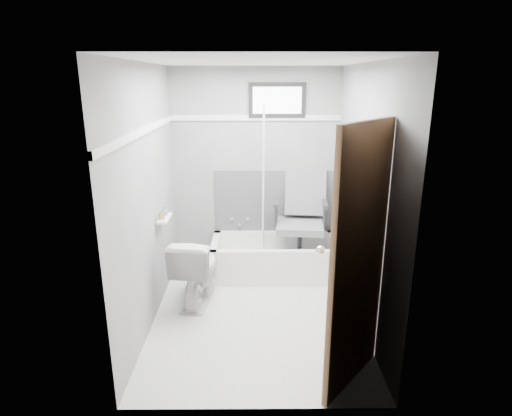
{
  "coord_description": "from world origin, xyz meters",
  "views": [
    {
      "loc": [
        -0.03,
        -3.8,
        2.26
      ],
      "look_at": [
        0.0,
        0.35,
        1.0
      ],
      "focal_mm": 30.0,
      "sensor_mm": 36.0,
      "label": 1
    }
  ],
  "objects_px": {
    "door": "(408,280)",
    "soap_bottle_a": "(162,214)",
    "bathtub": "(275,257)",
    "office_chair": "(300,219)",
    "soap_bottle_b": "(164,211)",
    "toilet": "(196,270)"
  },
  "relations": [
    {
      "from": "office_chair",
      "to": "toilet",
      "type": "xyz_separation_m",
      "value": [
        -1.14,
        -0.71,
        -0.31
      ]
    },
    {
      "from": "door",
      "to": "soap_bottle_a",
      "type": "relative_size",
      "value": 18.76
    },
    {
      "from": "office_chair",
      "to": "soap_bottle_b",
      "type": "bearing_deg",
      "value": -153.0
    },
    {
      "from": "toilet",
      "to": "soap_bottle_b",
      "type": "distance_m",
      "value": 0.69
    },
    {
      "from": "door",
      "to": "soap_bottle_b",
      "type": "xyz_separation_m",
      "value": [
        -1.92,
        1.67,
        -0.04
      ]
    },
    {
      "from": "office_chair",
      "to": "soap_bottle_b",
      "type": "distance_m",
      "value": 1.6
    },
    {
      "from": "soap_bottle_a",
      "to": "soap_bottle_b",
      "type": "relative_size",
      "value": 1.13
    },
    {
      "from": "bathtub",
      "to": "office_chair",
      "type": "height_order",
      "value": "office_chair"
    },
    {
      "from": "bathtub",
      "to": "toilet",
      "type": "bearing_deg",
      "value": -141.4
    },
    {
      "from": "office_chair",
      "to": "toilet",
      "type": "relative_size",
      "value": 1.5
    },
    {
      "from": "soap_bottle_a",
      "to": "toilet",
      "type": "bearing_deg",
      "value": 0.68
    },
    {
      "from": "door",
      "to": "soap_bottle_a",
      "type": "distance_m",
      "value": 2.45
    },
    {
      "from": "soap_bottle_a",
      "to": "soap_bottle_b",
      "type": "height_order",
      "value": "soap_bottle_a"
    },
    {
      "from": "soap_bottle_a",
      "to": "office_chair",
      "type": "bearing_deg",
      "value": 25.99
    },
    {
      "from": "bathtub",
      "to": "soap_bottle_a",
      "type": "relative_size",
      "value": 14.07
    },
    {
      "from": "toilet",
      "to": "door",
      "type": "relative_size",
      "value": 0.37
    },
    {
      "from": "door",
      "to": "soap_bottle_b",
      "type": "relative_size",
      "value": 21.19
    },
    {
      "from": "bathtub",
      "to": "soap_bottle_b",
      "type": "xyz_separation_m",
      "value": [
        -1.17,
        -0.54,
        0.75
      ]
    },
    {
      "from": "soap_bottle_b",
      "to": "bathtub",
      "type": "bearing_deg",
      "value": 24.87
    },
    {
      "from": "door",
      "to": "soap_bottle_b",
      "type": "distance_m",
      "value": 2.54
    },
    {
      "from": "bathtub",
      "to": "soap_bottle_a",
      "type": "xyz_separation_m",
      "value": [
        -1.17,
        -0.68,
        0.76
      ]
    },
    {
      "from": "bathtub",
      "to": "soap_bottle_b",
      "type": "relative_size",
      "value": 15.89
    }
  ]
}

